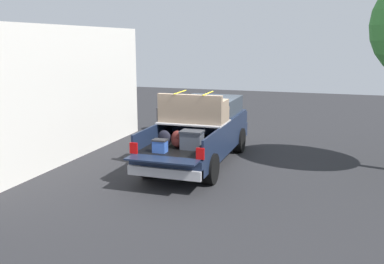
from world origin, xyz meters
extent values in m
plane|color=#262628|center=(0.00, 0.00, 0.00)|extent=(40.00, 40.00, 0.00)
cube|color=#162138|center=(0.00, 0.00, 0.62)|extent=(5.50, 1.92, 0.46)
cube|color=black|center=(-1.20, 0.00, 0.87)|extent=(2.80, 1.80, 0.04)
cube|color=#162138|center=(-1.20, 0.93, 1.10)|extent=(2.80, 0.06, 0.50)
cube|color=#162138|center=(-1.20, -0.93, 1.10)|extent=(2.80, 0.06, 0.50)
cube|color=#162138|center=(0.17, 0.00, 1.10)|extent=(0.06, 1.80, 0.50)
cube|color=#162138|center=(-2.88, 0.00, 0.87)|extent=(0.55, 1.80, 0.04)
cube|color=#B2B2B7|center=(-0.43, 0.00, 1.37)|extent=(1.25, 1.92, 0.04)
cube|color=#162138|center=(1.35, 0.00, 1.10)|extent=(2.30, 1.92, 0.50)
cube|color=#2D3842|center=(1.25, 0.00, 1.61)|extent=(1.94, 1.76, 0.53)
cube|color=#162138|center=(2.70, 0.00, 1.04)|extent=(0.40, 1.82, 0.38)
cube|color=#B2B2B7|center=(-2.72, 0.00, 0.51)|extent=(0.24, 1.92, 0.24)
cube|color=red|center=(-2.62, 0.88, 1.03)|extent=(0.06, 0.20, 0.28)
cube|color=red|center=(-2.62, -0.88, 1.03)|extent=(0.06, 0.20, 0.28)
cylinder|color=black|center=(1.75, 0.88, 0.41)|extent=(0.82, 0.30, 0.82)
cylinder|color=black|center=(1.75, -0.88, 0.41)|extent=(0.82, 0.30, 0.82)
cylinder|color=black|center=(-1.75, 0.88, 0.41)|extent=(0.82, 0.30, 0.82)
cylinder|color=black|center=(-1.75, -0.88, 0.41)|extent=(0.82, 0.30, 0.82)
cube|color=#474C56|center=(-1.71, -0.37, 1.11)|extent=(0.40, 0.55, 0.44)
cube|color=#31353C|center=(-1.71, -0.37, 1.36)|extent=(0.44, 0.59, 0.05)
ellipsoid|color=maroon|center=(-1.70, 0.04, 1.12)|extent=(0.20, 0.37, 0.46)
ellipsoid|color=maroon|center=(-1.81, 0.04, 1.05)|extent=(0.09, 0.26, 0.20)
ellipsoid|color=black|center=(-1.70, 0.41, 1.11)|extent=(0.20, 0.37, 0.45)
ellipsoid|color=black|center=(-1.81, 0.41, 1.05)|extent=(0.09, 0.26, 0.20)
cube|color=#3359B2|center=(-2.30, 0.29, 1.04)|extent=(0.26, 0.34, 0.30)
cube|color=#262628|center=(-2.30, 0.29, 1.21)|extent=(0.28, 0.36, 0.04)
cube|color=#84705B|center=(-0.43, 0.00, 1.60)|extent=(0.94, 1.88, 0.42)
cube|color=#84705B|center=(-0.81, 0.00, 2.01)|extent=(0.16, 1.88, 0.40)
cube|color=#84705B|center=(-0.38, 0.84, 1.92)|extent=(0.70, 0.20, 0.22)
cube|color=#84705B|center=(-0.38, -0.84, 1.92)|extent=(0.70, 0.20, 0.22)
cube|color=yellow|center=(-0.43, 0.42, 2.22)|extent=(1.04, 0.03, 0.02)
cube|color=yellow|center=(-0.43, -0.42, 2.22)|extent=(1.04, 0.03, 0.02)
cube|color=silver|center=(-0.96, 4.02, 2.07)|extent=(9.55, 0.36, 4.14)
cylinder|color=#2D2D33|center=(4.25, 2.86, 0.45)|extent=(0.56, 0.56, 0.90)
cylinder|color=#2D2D33|center=(4.25, 2.86, 0.94)|extent=(0.60, 0.60, 0.08)
camera|label=1|loc=(-12.25, -3.87, 3.68)|focal=40.74mm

